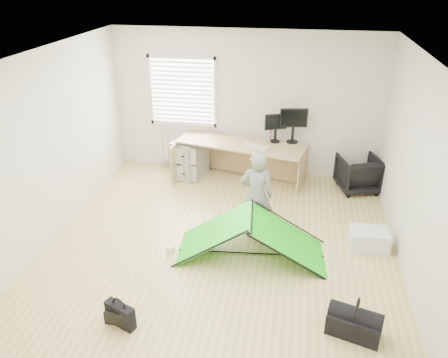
% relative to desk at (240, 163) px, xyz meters
% --- Properties ---
extents(ground, '(5.50, 5.50, 0.00)m').
position_rel_desk_xyz_m(ground, '(0.02, -2.20, -0.39)').
color(ground, '#D5BB71').
rests_on(ground, ground).
extents(back_wall, '(5.00, 0.02, 2.70)m').
position_rel_desk_xyz_m(back_wall, '(0.02, 0.55, 0.96)').
color(back_wall, silver).
rests_on(back_wall, ground).
extents(window, '(1.20, 0.06, 1.20)m').
position_rel_desk_xyz_m(window, '(-1.18, 0.51, 1.16)').
color(window, silver).
rests_on(window, back_wall).
extents(radiator, '(1.00, 0.12, 0.60)m').
position_rel_desk_xyz_m(radiator, '(-1.18, 0.47, 0.06)').
color(radiator, silver).
rests_on(radiator, back_wall).
extents(desk, '(2.42, 1.22, 0.79)m').
position_rel_desk_xyz_m(desk, '(0.00, 0.00, 0.00)').
color(desk, tan).
rests_on(desk, ground).
extents(filing_cabinet, '(0.68, 0.76, 0.72)m').
position_rel_desk_xyz_m(filing_cabinet, '(-0.99, 0.13, -0.03)').
color(filing_cabinet, '#9FA0A4').
rests_on(filing_cabinet, ground).
extents(monitor_left, '(0.41, 0.24, 0.39)m').
position_rel_desk_xyz_m(monitor_left, '(0.61, 0.17, 0.59)').
color(monitor_left, black).
rests_on(monitor_left, desk).
extents(monitor_right, '(0.50, 0.19, 0.47)m').
position_rel_desk_xyz_m(monitor_right, '(0.91, 0.21, 0.63)').
color(monitor_right, black).
rests_on(monitor_right, desk).
extents(keyboard, '(0.52, 0.35, 0.02)m').
position_rel_desk_xyz_m(keyboard, '(0.30, -0.13, 0.41)').
color(keyboard, beige).
rests_on(keyboard, desk).
extents(thermos, '(0.07, 0.07, 0.23)m').
position_rel_desk_xyz_m(thermos, '(0.50, 0.25, 0.51)').
color(thermos, '#C56E90').
rests_on(thermos, desk).
extents(office_chair, '(0.85, 0.86, 0.63)m').
position_rel_desk_xyz_m(office_chair, '(2.13, 0.09, -0.08)').
color(office_chair, black).
rests_on(office_chair, ground).
extents(person, '(0.51, 0.35, 1.35)m').
position_rel_desk_xyz_m(person, '(0.47, -1.69, 0.28)').
color(person, gray).
rests_on(person, ground).
extents(kite, '(2.14, 1.09, 0.64)m').
position_rel_desk_xyz_m(kite, '(0.47, -2.21, -0.08)').
color(kite, '#1AD414').
rests_on(kite, ground).
extents(storage_crate, '(0.56, 0.41, 0.30)m').
position_rel_desk_xyz_m(storage_crate, '(2.12, -1.77, -0.24)').
color(storage_crate, silver).
rests_on(storage_crate, ground).
extents(tote_bag, '(0.35, 0.20, 0.40)m').
position_rel_desk_xyz_m(tote_bag, '(-1.24, 0.36, -0.20)').
color(tote_bag, teal).
rests_on(tote_bag, ground).
extents(laptop_bag, '(0.39, 0.25, 0.28)m').
position_rel_desk_xyz_m(laptop_bag, '(-0.82, -3.81, -0.25)').
color(laptop_bag, black).
rests_on(laptop_bag, ground).
extents(white_box, '(0.11, 0.11, 0.11)m').
position_rel_desk_xyz_m(white_box, '(-0.66, -2.37, -0.34)').
color(white_box, silver).
rests_on(white_box, ground).
extents(duffel_bag, '(0.64, 0.44, 0.25)m').
position_rel_desk_xyz_m(duffel_bag, '(1.77, -3.48, -0.27)').
color(duffel_bag, black).
rests_on(duffel_bag, ground).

